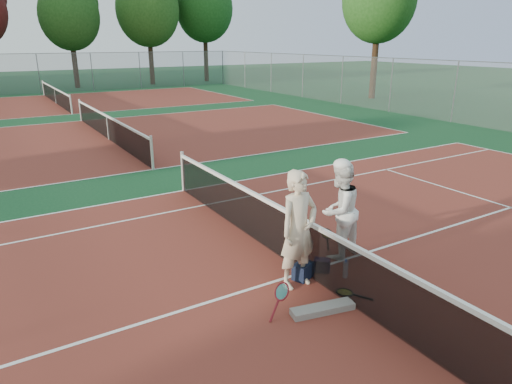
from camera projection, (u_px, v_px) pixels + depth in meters
ground at (304, 273)px, 8.15m from camera, size 130.00×130.00×0.00m
court_main at (304, 272)px, 8.14m from camera, size 23.77×10.97×0.01m
court_far_a at (109, 139)px, 19.09m from camera, size 23.77×10.97×0.01m
court_far_b at (56, 103)px, 30.03m from camera, size 23.77×10.97×0.01m
net_main at (305, 247)px, 7.98m from camera, size 0.10×10.98×1.02m
net_far_a at (108, 127)px, 18.93m from camera, size 0.10×10.98×1.02m
net_far_b at (55, 96)px, 29.87m from camera, size 0.10×10.98×1.02m
fence_back at (39, 74)px, 35.23m from camera, size 32.00×0.06×3.00m
fence_right at (494, 96)px, 21.03m from camera, size 0.06×54.50×3.00m
player_a at (298, 230)px, 7.44m from camera, size 0.77×0.55×2.01m
player_b at (339, 210)px, 8.51m from camera, size 1.04×0.89×1.85m
racket_red at (282, 300)px, 6.80m from camera, size 0.41×0.35×0.52m
racket_black_held at (326, 241)px, 8.76m from camera, size 0.38×0.38×0.56m
racket_spare at (345, 292)px, 7.48m from camera, size 0.53×0.65×0.03m
sports_bag_navy at (303, 271)px, 7.91m from camera, size 0.43×0.36×0.28m
sports_bag_purple at (322, 265)px, 8.17m from camera, size 0.34×0.34×0.23m
net_cover_canvas at (323, 309)px, 6.94m from camera, size 1.03×0.44×0.11m
water_bottle at (345, 270)px, 7.93m from camera, size 0.09×0.09×0.30m
tree_back_3 at (69, 16)px, 38.12m from camera, size 4.94×4.94×8.76m
tree_back_4 at (148, 10)px, 41.07m from camera, size 5.66×5.66×9.83m
tree_back_5 at (204, 9)px, 44.46m from camera, size 5.55×5.55×10.09m
tree_right_1 at (379, 0)px, 30.67m from camera, size 4.97×4.97×9.43m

